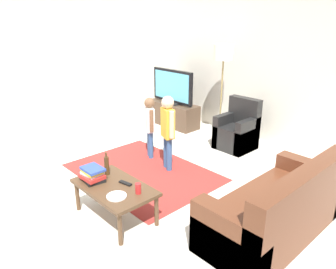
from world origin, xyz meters
TOP-DOWN VIEW (x-y plane):
  - ground at (0.00, 0.00)m, footprint 7.80×7.80m
  - wall_back at (0.00, 3.00)m, footprint 6.00×0.12m
  - wall_left at (-3.00, 0.00)m, footprint 0.12×6.00m
  - area_rug at (-0.32, 0.38)m, footprint 2.20×1.60m
  - tv_stand at (-1.67, 2.30)m, footprint 1.20×0.44m
  - tv at (-1.67, 2.28)m, footprint 1.10×0.28m
  - couch at (1.86, 0.52)m, footprint 0.80×1.80m
  - armchair at (0.06, 2.26)m, footprint 0.60×0.60m
  - floor_lamp at (-0.51, 2.45)m, footprint 0.36×0.36m
  - child_near_tv at (-0.70, 0.84)m, footprint 0.31×0.21m
  - child_center at (-0.17, 0.75)m, footprint 0.37×0.22m
  - coffee_table at (0.38, -0.60)m, footprint 1.00×0.60m
  - book_stack at (0.10, -0.71)m, footprint 0.30×0.25m
  - bottle at (0.08, -0.50)m, footprint 0.06×0.06m
  - tv_remote at (0.43, -0.48)m, footprint 0.18×0.08m
  - soda_can at (0.70, -0.50)m, footprint 0.07×0.07m
  - plate at (0.60, -0.72)m, footprint 0.22×0.22m

SIDE VIEW (x-z plane):
  - ground at x=0.00m, z-range 0.00..0.00m
  - area_rug at x=-0.32m, z-range 0.00..0.01m
  - tv_stand at x=-1.67m, z-range -0.01..0.49m
  - couch at x=1.86m, z-range -0.14..0.72m
  - armchair at x=0.06m, z-range -0.15..0.75m
  - coffee_table at x=0.38m, z-range 0.16..0.58m
  - plate at x=0.60m, z-range 0.42..0.44m
  - tv_remote at x=0.43m, z-range 0.42..0.44m
  - soda_can at x=0.70m, z-range 0.42..0.54m
  - book_stack at x=0.10m, z-range 0.42..0.59m
  - bottle at x=0.08m, z-range 0.40..0.69m
  - child_near_tv at x=-0.70m, z-range 0.10..1.13m
  - child_center at x=-0.17m, z-range 0.12..1.28m
  - tv at x=-1.67m, z-range 0.49..1.20m
  - wall_back at x=0.00m, z-range 0.00..2.70m
  - wall_left at x=-3.00m, z-range 0.00..2.70m
  - floor_lamp at x=-0.51m, z-range 0.65..2.43m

